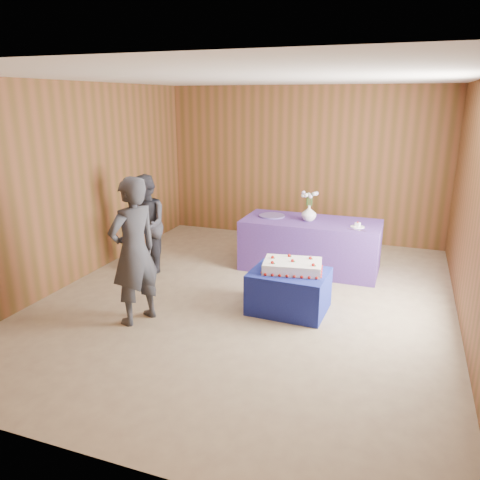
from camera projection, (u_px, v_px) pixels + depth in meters
The scene contains 13 objects.
ground at pixel (248, 299), 6.01m from camera, with size 6.00×6.00×0.00m, color tan.
room_shell at pixel (249, 158), 5.49m from camera, with size 5.04×6.04×2.72m.
cake_table at pixel (289, 291), 5.63m from camera, with size 0.90×0.70×0.50m, color #1B2B99.
serving_table at pixel (310, 245), 6.98m from camera, with size 2.00×0.90×0.75m, color #4F328B.
sheet_cake at pixel (292, 266), 5.56m from camera, with size 0.77×0.58×0.16m.
vase at pixel (309, 213), 6.84m from camera, with size 0.22×0.22×0.23m, color white.
flower_spray at pixel (310, 195), 6.76m from camera, with size 0.25×0.24×0.19m.
platter at pixel (272, 216), 7.12m from camera, with size 0.39×0.39×0.02m, color #56478E.
plate at pixel (357, 227), 6.52m from camera, with size 0.19×0.19×0.01m, color white.
cake_slice at pixel (358, 224), 6.51m from camera, with size 0.08×0.07×0.08m.
knife at pixel (357, 230), 6.37m from camera, with size 0.26×0.02×0.00m, color #AFAFB3.
guest_left at pixel (134, 252), 5.19m from camera, with size 0.61×0.40×1.68m, color #33353C.
guest_right at pixel (145, 225), 6.73m from camera, with size 0.71×0.55×1.45m, color #33333D.
Camera 1 is at (1.78, -5.24, 2.47)m, focal length 35.00 mm.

